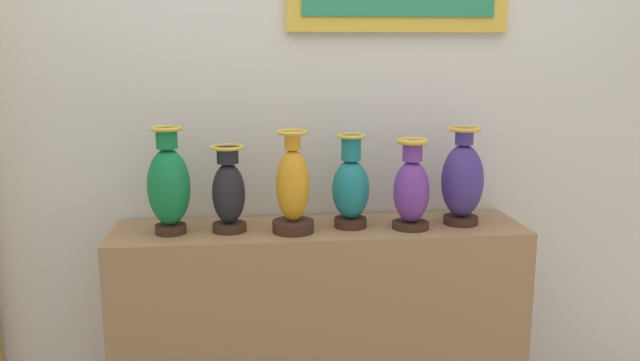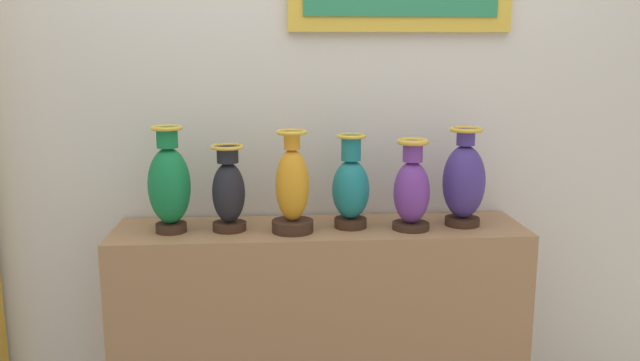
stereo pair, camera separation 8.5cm
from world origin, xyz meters
The scene contains 8 objects.
display_shelf centered at (0.00, 0.00, 0.46)m, with size 1.61×0.39×0.92m, color #99704C.
back_wall centered at (0.01, 0.25, 1.60)m, with size 3.76×0.14×3.19m.
vase_emerald centered at (-0.57, -0.02, 1.10)m, with size 0.16×0.16×0.41m.
vase_onyx centered at (-0.35, -0.02, 1.07)m, with size 0.13×0.13×0.33m.
vase_amber centered at (-0.11, -0.06, 1.08)m, with size 0.16×0.16×0.39m.
vase_teal centered at (0.12, -0.01, 1.07)m, with size 0.14×0.14×0.37m.
vase_violet centered at (0.35, -0.05, 1.07)m, with size 0.14×0.14×0.35m.
vase_indigo centered at (0.57, -0.01, 1.09)m, with size 0.17×0.17×0.39m.
Camera 1 is at (-0.27, -2.42, 1.59)m, focal length 36.03 mm.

